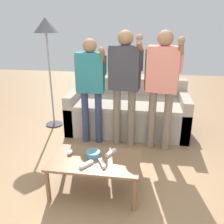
% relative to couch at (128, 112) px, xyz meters
% --- Properties ---
extents(ground_plane, '(12.00, 12.00, 0.00)m').
position_rel_couch_xyz_m(ground_plane, '(-0.03, -1.48, -0.30)').
color(ground_plane, '#93704C').
extents(couch, '(1.87, 0.92, 0.79)m').
position_rel_couch_xyz_m(couch, '(0.00, 0.00, 0.00)').
color(couch, '#9E9384').
rests_on(couch, ground).
extents(coffee_table, '(0.91, 0.53, 0.38)m').
position_rel_couch_xyz_m(coffee_table, '(-0.19, -1.63, 0.04)').
color(coffee_table, brown).
rests_on(coffee_table, ground).
extents(snack_bowl, '(0.15, 0.15, 0.06)m').
position_rel_couch_xyz_m(snack_bowl, '(-0.22, -1.59, 0.11)').
color(snack_bowl, teal).
rests_on(snack_bowl, coffee_table).
extents(game_remote_nunchuk, '(0.06, 0.09, 0.05)m').
position_rel_couch_xyz_m(game_remote_nunchuk, '(-0.47, -1.57, 0.11)').
color(game_remote_nunchuk, white).
rests_on(game_remote_nunchuk, coffee_table).
extents(floor_lamp, '(0.37, 0.37, 1.75)m').
position_rel_couch_xyz_m(floor_lamp, '(-1.27, -0.04, 1.23)').
color(floor_lamp, '#2D2D33').
rests_on(floor_lamp, ground).
extents(player_left, '(0.45, 0.32, 1.49)m').
position_rel_couch_xyz_m(player_left, '(-0.48, -0.55, 0.64)').
color(player_left, '#2D3856').
rests_on(player_left, ground).
extents(player_center, '(0.47, 0.36, 1.59)m').
position_rel_couch_xyz_m(player_center, '(-0.01, -0.56, 0.71)').
color(player_center, '#756656').
rests_on(player_center, ground).
extents(player_right, '(0.47, 0.39, 1.60)m').
position_rel_couch_xyz_m(player_right, '(0.48, -0.61, 0.71)').
color(player_right, '#756656').
rests_on(player_right, ground).
extents(game_remote_wand_near, '(0.12, 0.14, 0.03)m').
position_rel_couch_xyz_m(game_remote_wand_near, '(-0.25, -1.76, 0.10)').
color(game_remote_wand_near, white).
rests_on(game_remote_wand_near, coffee_table).
extents(game_remote_wand_far, '(0.10, 0.15, 0.03)m').
position_rel_couch_xyz_m(game_remote_wand_far, '(-0.10, -1.72, 0.10)').
color(game_remote_wand_far, white).
rests_on(game_remote_wand_far, coffee_table).
extents(game_remote_wand_spare, '(0.10, 0.15, 0.03)m').
position_rel_couch_xyz_m(game_remote_wand_spare, '(-0.05, -1.50, 0.10)').
color(game_remote_wand_spare, white).
rests_on(game_remote_wand_spare, coffee_table).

